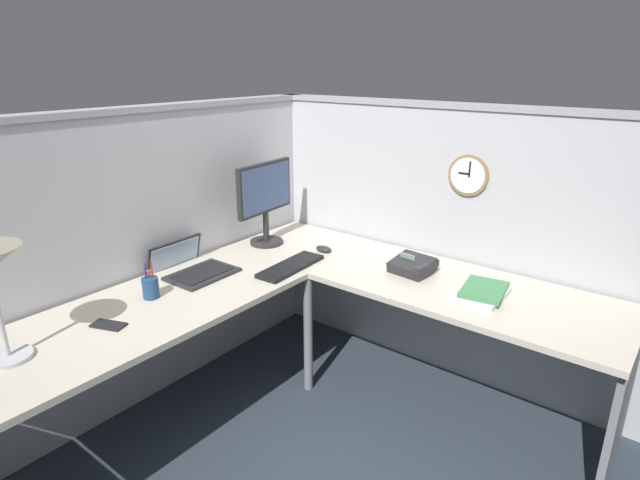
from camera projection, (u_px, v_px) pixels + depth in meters
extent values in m
plane|color=#2D3842|center=(313.00, 413.00, 2.76)|extent=(6.80, 6.80, 0.00)
cube|color=#B2B2B7|center=(142.00, 262.00, 2.73)|extent=(2.57, 0.10, 1.55)
cube|color=#939399|center=(124.00, 110.00, 2.47)|extent=(2.57, 0.12, 0.03)
cube|color=#B2B2B7|center=(441.00, 244.00, 3.00)|extent=(0.10, 2.37, 1.55)
cube|color=#939399|center=(452.00, 105.00, 2.73)|extent=(0.12, 2.37, 0.03)
cube|color=beige|center=(190.00, 292.00, 2.51)|extent=(2.35, 0.66, 0.03)
cube|color=beige|center=(468.00, 292.00, 2.52)|extent=(0.66, 1.49, 0.03)
cylinder|color=slate|center=(308.00, 334.00, 2.85)|extent=(0.05, 0.05, 0.70)
cube|color=slate|center=(620.00, 412.00, 2.22)|extent=(0.58, 0.03, 0.60)
cylinder|color=#232326|center=(267.00, 242.00, 3.14)|extent=(0.20, 0.20, 0.02)
cylinder|color=#232326|center=(266.00, 226.00, 3.11)|extent=(0.04, 0.04, 0.20)
cube|color=#232326|center=(265.00, 188.00, 3.03)|extent=(0.46, 0.07, 0.30)
cube|color=#384C72|center=(267.00, 188.00, 3.02)|extent=(0.42, 0.04, 0.26)
cube|color=#232326|center=(202.00, 274.00, 2.67)|extent=(0.34, 0.25, 0.02)
cube|color=black|center=(202.00, 272.00, 2.67)|extent=(0.29, 0.19, 0.00)
cube|color=#232326|center=(174.00, 258.00, 2.79)|extent=(0.34, 0.08, 0.22)
cube|color=#99B2D1|center=(175.00, 258.00, 2.78)|extent=(0.31, 0.06, 0.18)
cube|color=black|center=(291.00, 266.00, 2.77)|extent=(0.44, 0.16, 0.02)
ellipsoid|color=#232326|center=(324.00, 249.00, 3.01)|extent=(0.06, 0.10, 0.03)
cylinder|color=#B7BABF|center=(9.00, 357.00, 1.93)|extent=(0.17, 0.17, 0.02)
cylinder|color=navy|center=(151.00, 288.00, 2.41)|extent=(0.08, 0.08, 0.10)
cylinder|color=#1E1EB2|center=(146.00, 276.00, 2.39)|extent=(0.01, 0.02, 0.13)
cylinder|color=#B21E1E|center=(152.00, 274.00, 2.40)|extent=(0.01, 0.01, 0.13)
cylinder|color=#D8591E|center=(148.00, 272.00, 2.40)|extent=(0.03, 0.03, 0.01)
cube|color=black|center=(109.00, 325.00, 2.16)|extent=(0.12, 0.16, 0.01)
cube|color=#232326|center=(412.00, 266.00, 2.70)|extent=(0.21, 0.22, 0.10)
cube|color=#8CA58C|center=(408.00, 258.00, 2.71)|extent=(0.02, 0.09, 0.04)
cube|color=#232326|center=(426.00, 267.00, 2.64)|extent=(0.19, 0.06, 0.04)
cube|color=silver|center=(480.00, 294.00, 2.43)|extent=(0.28, 0.21, 0.02)
cube|color=#3F7F4C|center=(484.00, 289.00, 2.43)|extent=(0.29, 0.23, 0.02)
cylinder|color=olive|center=(469.00, 175.00, 2.72)|extent=(0.03, 0.22, 0.22)
cylinder|color=white|center=(468.00, 176.00, 2.71)|extent=(0.00, 0.19, 0.19)
cube|color=black|center=(464.00, 173.00, 2.72)|extent=(0.00, 0.06, 0.01)
cube|color=black|center=(470.00, 169.00, 2.69)|extent=(0.00, 0.01, 0.08)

